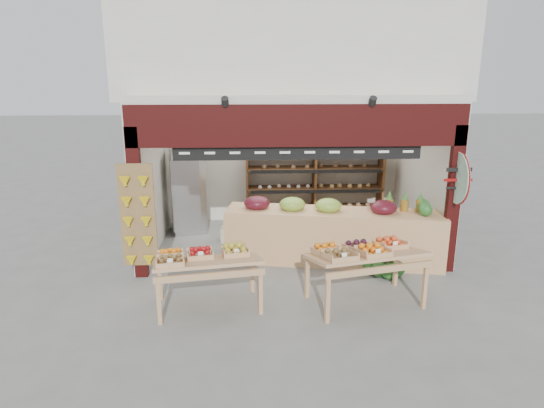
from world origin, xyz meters
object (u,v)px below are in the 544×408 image
(back_shelving, at_px, (315,174))
(display_table_right, at_px, (361,252))
(refrigerator, at_px, (188,192))
(watermelon_pile, at_px, (384,264))
(mid_counter, at_px, (332,234))
(display_table_left, at_px, (200,259))
(cardboard_stack, at_px, (242,231))

(back_shelving, distance_m, display_table_right, 4.19)
(refrigerator, distance_m, display_table_right, 4.76)
(refrigerator, bearing_deg, back_shelving, -3.31)
(watermelon_pile, bearing_deg, mid_counter, 143.10)
(display_table_left, height_order, watermelon_pile, display_table_left)
(back_shelving, bearing_deg, cardboard_stack, -143.61)
(mid_counter, height_order, display_table_left, mid_counter)
(cardboard_stack, bearing_deg, display_table_right, -57.26)
(refrigerator, relative_size, display_table_left, 1.06)
(watermelon_pile, bearing_deg, display_table_right, -122.59)
(cardboard_stack, distance_m, display_table_left, 3.02)
(cardboard_stack, relative_size, display_table_right, 0.50)
(cardboard_stack, bearing_deg, mid_counter, -35.38)
(back_shelving, xyz_separation_m, display_table_right, (0.18, -4.17, -0.33))
(back_shelving, height_order, mid_counter, back_shelving)
(display_table_right, bearing_deg, mid_counter, 95.22)
(cardboard_stack, distance_m, display_table_right, 3.53)
(display_table_right, bearing_deg, cardboard_stack, 122.74)
(refrigerator, relative_size, cardboard_stack, 1.94)
(mid_counter, relative_size, display_table_left, 2.39)
(back_shelving, distance_m, mid_counter, 2.55)
(refrigerator, distance_m, cardboard_stack, 1.56)
(mid_counter, distance_m, display_table_left, 2.87)
(refrigerator, relative_size, display_table_right, 0.96)
(mid_counter, height_order, watermelon_pile, mid_counter)
(mid_counter, bearing_deg, display_table_right, -84.78)
(display_table_right, bearing_deg, display_table_left, 179.82)
(cardboard_stack, bearing_deg, display_table_left, -101.32)
(display_table_left, xyz_separation_m, display_table_right, (2.46, -0.01, 0.07))
(back_shelving, distance_m, watermelon_pile, 3.37)
(display_table_left, relative_size, display_table_right, 0.91)
(mid_counter, relative_size, watermelon_pile, 5.73)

